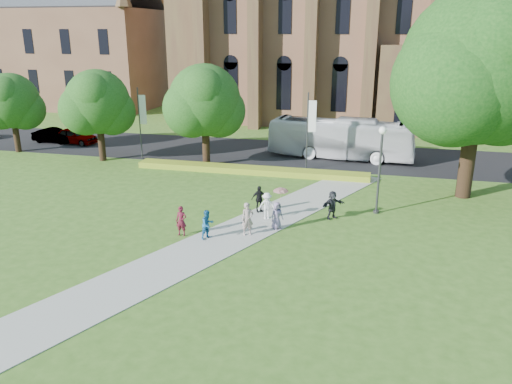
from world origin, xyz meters
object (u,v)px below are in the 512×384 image
(large_tree, at_px, (480,66))
(car_0, at_px, (75,136))
(tour_coach, at_px, (341,139))
(pedestrian_0, at_px, (181,221))
(car_1, at_px, (54,136))
(streetlamp, at_px, (380,160))

(large_tree, xyz_separation_m, car_0, (-33.83, 8.06, -7.59))
(tour_coach, distance_m, pedestrian_0, 20.13)
(car_0, distance_m, car_1, 2.22)
(large_tree, relative_size, car_1, 3.14)
(streetlamp, relative_size, car_1, 1.25)
(car_0, xyz_separation_m, pedestrian_0, (18.28, -18.57, 0.07))
(streetlamp, height_order, large_tree, large_tree)
(tour_coach, height_order, car_0, tour_coach)
(large_tree, height_order, tour_coach, large_tree)
(large_tree, relative_size, pedestrian_0, 8.19)
(tour_coach, bearing_deg, streetlamp, -160.57)
(pedestrian_0, bearing_deg, tour_coach, 68.72)
(large_tree, height_order, pedestrian_0, large_tree)
(car_0, height_order, car_1, car_0)
(tour_coach, distance_m, car_0, 25.15)
(streetlamp, bearing_deg, car_1, 157.74)
(car_0, bearing_deg, large_tree, -95.75)
(large_tree, bearing_deg, pedestrian_0, -145.95)
(large_tree, xyz_separation_m, car_1, (-36.05, 8.01, -7.65))
(car_0, bearing_deg, tour_coach, -81.57)
(large_tree, distance_m, car_0, 35.60)
(streetlamp, relative_size, tour_coach, 0.43)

